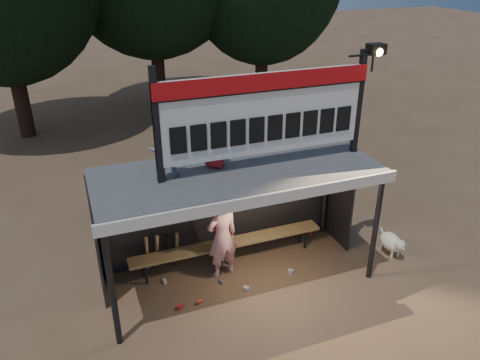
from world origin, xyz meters
name	(u,v)px	position (x,y,z in m)	size (l,w,h in m)	color
ground	(238,277)	(0.00, 0.00, 0.00)	(80.00, 80.00, 0.00)	brown
player	(222,237)	(-0.23, 0.21, 0.86)	(0.62, 0.41, 1.71)	white
child_a	(163,150)	(-1.24, 0.18, 2.80)	(0.47, 0.37, 0.97)	gray
child_b	(215,141)	(-0.32, 0.25, 2.81)	(0.48, 0.31, 0.98)	maroon
dugout_shelter	(233,188)	(0.00, 0.24, 1.85)	(5.10, 2.08, 2.32)	#414143
scoreboard_assembly	(269,111)	(0.56, -0.01, 3.32)	(4.10, 0.27, 1.99)	black
bench	(228,244)	(0.00, 0.55, 0.43)	(4.00, 0.35, 0.48)	olive
dog	(392,242)	(3.29, -0.40, 0.28)	(0.36, 0.81, 0.49)	#EDE6CD
bats	(162,250)	(-1.29, 0.82, 0.43)	(0.68, 0.36, 0.84)	olive
litter	(234,278)	(-0.09, -0.06, 0.04)	(3.53, 1.47, 0.08)	#AB1F1D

